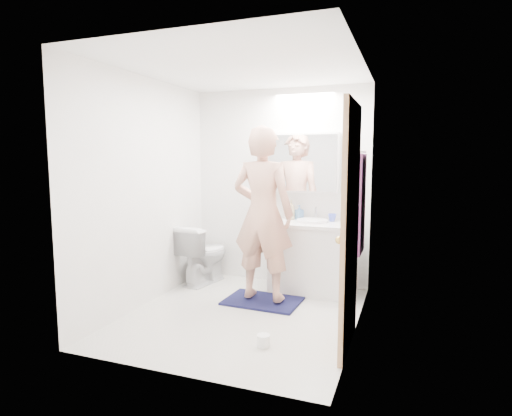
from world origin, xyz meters
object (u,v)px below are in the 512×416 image
at_px(vanity_cabinet, 311,259).
at_px(person, 263,214).
at_px(toilet_paper_roll, 263,341).
at_px(medicine_cabinet, 302,163).
at_px(soap_bottle_b, 299,212).
at_px(toothbrush_cup, 332,218).
at_px(soap_bottle_a, 291,210).
at_px(toilet, 204,254).

xyz_separation_m(vanity_cabinet, person, (-0.41, -0.54, 0.58)).
relative_size(vanity_cabinet, toilet_paper_roll, 8.18).
relative_size(medicine_cabinet, soap_bottle_b, 5.02).
distance_m(toothbrush_cup, toilet_paper_roll, 1.92).
height_order(vanity_cabinet, toothbrush_cup, toothbrush_cup).
distance_m(vanity_cabinet, soap_bottle_b, 0.58).
relative_size(vanity_cabinet, toothbrush_cup, 9.35).
relative_size(vanity_cabinet, soap_bottle_a, 3.79).
height_order(vanity_cabinet, soap_bottle_b, soap_bottle_b).
bearing_deg(toothbrush_cup, soap_bottle_a, -178.84).
xyz_separation_m(toilet, toothbrush_cup, (1.55, 0.28, 0.50)).
xyz_separation_m(vanity_cabinet, toilet, (-1.34, -0.11, -0.02)).
bearing_deg(toilet_paper_roll, person, 109.58).
bearing_deg(toilet_paper_roll, soap_bottle_a, 98.04).
height_order(vanity_cabinet, toilet, vanity_cabinet).
height_order(toilet, soap_bottle_b, soap_bottle_b).
xyz_separation_m(medicine_cabinet, toothbrush_cup, (0.38, -0.05, -0.64)).
bearing_deg(soap_bottle_a, toilet, -165.86).
height_order(person, soap_bottle_b, person).
bearing_deg(person, soap_bottle_a, -97.24).
bearing_deg(soap_bottle_a, vanity_cabinet, -27.53).
bearing_deg(toilet, soap_bottle_a, -155.44).
relative_size(toilet, toilet_paper_roll, 6.69).
bearing_deg(soap_bottle_b, medicine_cabinet, 54.84).
xyz_separation_m(medicine_cabinet, soap_bottle_b, (-0.02, -0.03, -0.59)).
bearing_deg(vanity_cabinet, person, -126.86).
relative_size(toilet, toothbrush_cup, 7.65).
bearing_deg(toilet_paper_roll, vanity_cabinet, 88.33).
bearing_deg(soap_bottle_b, person, -106.51).
distance_m(soap_bottle_b, toothbrush_cup, 0.40).
relative_size(toothbrush_cup, toilet_paper_roll, 0.88).
xyz_separation_m(person, soap_bottle_b, (0.21, 0.72, -0.06)).
height_order(soap_bottle_a, toilet_paper_roll, soap_bottle_a).
bearing_deg(toilet_paper_roll, toilet, 131.77).
distance_m(soap_bottle_a, toilet_paper_roll, 1.95).
relative_size(toilet, soap_bottle_a, 3.10).
xyz_separation_m(soap_bottle_a, toothbrush_cup, (0.50, 0.01, -0.07)).
distance_m(toilet, person, 1.19).
height_order(medicine_cabinet, soap_bottle_b, medicine_cabinet).
height_order(person, toilet_paper_roll, person).
height_order(soap_bottle_b, toilet_paper_roll, soap_bottle_b).
bearing_deg(toilet_paper_roll, soap_bottle_b, 94.85).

